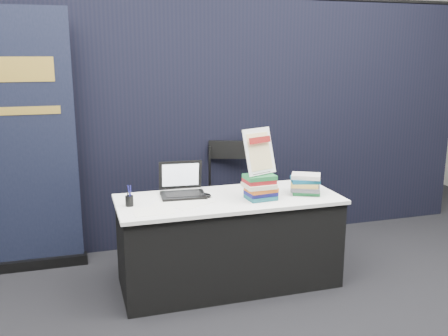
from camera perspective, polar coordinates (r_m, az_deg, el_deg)
floor at (r=3.86m, az=3.07°, el=-16.37°), size 8.00×8.00×0.00m
wall_back at (r=7.25m, az=-7.86°, el=11.79°), size 8.00×0.02×3.50m
drape_partition at (r=4.94m, az=-3.13°, el=4.96°), size 6.00×0.08×2.40m
display_table at (r=4.17m, az=0.52°, el=-8.31°), size 1.80×0.75×0.75m
laptop at (r=4.11m, az=-4.84°, el=-2.24°), size 0.38×0.31×0.27m
mouse at (r=4.06m, az=-2.01°, el=-3.11°), size 0.09×0.11×0.03m
brochure_left at (r=3.74m, az=-8.07°, el=-4.89°), size 0.30×0.21×0.00m
brochure_mid at (r=3.89m, az=-6.12°, el=-4.14°), size 0.33×0.29×0.00m
brochure_right at (r=3.91m, az=-3.91°, el=-4.00°), size 0.40×0.36×0.00m
pen_cup at (r=3.88m, az=-10.76°, el=-3.72°), size 0.07×0.07×0.08m
book_stack_tall at (r=3.98m, az=4.15°, el=-2.20°), size 0.26×0.21×0.20m
book_stack_short at (r=4.18m, az=9.25°, el=-1.81°), size 0.29×0.26×0.17m
info_sign at (r=3.94m, az=4.06°, el=1.85°), size 0.30×0.20×0.38m
pullup_banner at (r=4.61m, az=-22.04°, el=0.98°), size 0.96×0.11×2.27m
stacking_chair at (r=4.86m, az=1.50°, el=-2.64°), size 0.60×0.61×1.05m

